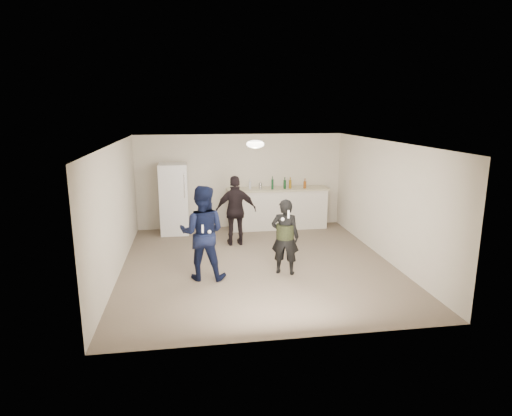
{
  "coord_description": "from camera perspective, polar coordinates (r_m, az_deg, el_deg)",
  "views": [
    {
      "loc": [
        -1.3,
        -8.28,
        3.13
      ],
      "look_at": [
        0.0,
        0.2,
        1.15
      ],
      "focal_mm": 30.0,
      "sensor_mm": 36.0,
      "label": 1
    }
  ],
  "objects": [
    {
      "name": "bottle_cluster",
      "position": [
        11.29,
        3.5,
        3.13
      ],
      "size": [
        1.52,
        0.24,
        0.27
      ],
      "color": "#865F13",
      "rests_on": "counter_top"
    },
    {
      "name": "wall_right",
      "position": [
        9.41,
        16.99,
        0.89
      ],
      "size": [
        0.0,
        6.0,
        6.0
      ],
      "primitive_type": "plane",
      "rotation": [
        1.57,
        0.0,
        -1.57
      ],
      "color": "beige",
      "rests_on": "floor"
    },
    {
      "name": "ceiling_dome",
      "position": [
        8.7,
        -0.1,
        8.52
      ],
      "size": [
        0.36,
        0.36,
        0.16
      ],
      "primitive_type": "ellipsoid",
      "color": "white",
      "rests_on": "ceiling"
    },
    {
      "name": "fridge_handle",
      "position": [
        10.67,
        -9.53,
        2.95
      ],
      "size": [
        0.02,
        0.02,
        0.6
      ],
      "primitive_type": "cylinder",
      "color": "white",
      "rests_on": "fridge"
    },
    {
      "name": "nunchuk_woman",
      "position": [
        7.92,
        3.57,
        -1.51
      ],
      "size": [
        0.07,
        0.07,
        0.07
      ],
      "primitive_type": "sphere",
      "color": "white",
      "rests_on": "woman"
    },
    {
      "name": "woman",
      "position": [
        8.26,
        3.89,
        -3.84
      ],
      "size": [
        0.63,
        0.53,
        1.48
      ],
      "primitive_type": "imported",
      "rotation": [
        0.0,
        0.0,
        2.77
      ],
      "color": "black",
      "rests_on": "floor"
    },
    {
      "name": "floor",
      "position": [
        8.95,
        0.2,
        -7.48
      ],
      "size": [
        6.0,
        6.0,
        0.0
      ],
      "primitive_type": "plane",
      "color": "#6B5B4C",
      "rests_on": "ground"
    },
    {
      "name": "nunchuk_man",
      "position": [
        7.76,
        -6.24,
        -3.17
      ],
      "size": [
        0.07,
        0.07,
        0.07
      ],
      "primitive_type": "sphere",
      "color": "white",
      "rests_on": "man"
    },
    {
      "name": "wall_left",
      "position": [
        8.61,
        -18.18,
        -0.27
      ],
      "size": [
        0.0,
        6.0,
        6.0
      ],
      "primitive_type": "plane",
      "rotation": [
        1.57,
        0.0,
        1.57
      ],
      "color": "beige",
      "rests_on": "floor"
    },
    {
      "name": "ceiling",
      "position": [
        8.4,
        0.21,
        8.7
      ],
      "size": [
        6.0,
        6.0,
        0.0
      ],
      "primitive_type": "plane",
      "rotation": [
        3.14,
        0.0,
        0.0
      ],
      "color": "silver",
      "rests_on": "wall_back"
    },
    {
      "name": "remote_man",
      "position": [
        7.71,
        -7.13,
        -2.76
      ],
      "size": [
        0.04,
        0.04,
        0.15
      ],
      "primitive_type": "cube",
      "color": "white",
      "rests_on": "man"
    },
    {
      "name": "remote_woman",
      "position": [
        7.89,
        4.34,
        -0.83
      ],
      "size": [
        0.04,
        0.04,
        0.15
      ],
      "primitive_type": "cube",
      "color": "silver",
      "rests_on": "woman"
    },
    {
      "name": "wall_back",
      "position": [
        11.51,
        -2.11,
        3.59
      ],
      "size": [
        6.0,
        0.0,
        6.0
      ],
      "primitive_type": "plane",
      "rotation": [
        1.57,
        0.0,
        0.0
      ],
      "color": "beige",
      "rests_on": "floor"
    },
    {
      "name": "fridge",
      "position": [
        11.12,
        -10.88,
        1.19
      ],
      "size": [
        0.7,
        0.7,
        1.8
      ],
      "primitive_type": "cube",
      "color": "white",
      "rests_on": "floor"
    },
    {
      "name": "counter",
      "position": [
        11.48,
        2.88,
        -0.13
      ],
      "size": [
        2.6,
        0.56,
        1.05
      ],
      "primitive_type": "cube",
      "color": "silver",
      "rests_on": "floor"
    },
    {
      "name": "man",
      "position": [
        8.02,
        -7.16,
        -3.31
      ],
      "size": [
        0.98,
        0.83,
        1.78
      ],
      "primitive_type": "imported",
      "rotation": [
        0.0,
        0.0,
        2.95
      ],
      "color": "#101A44",
      "rests_on": "floor"
    },
    {
      "name": "spectator",
      "position": [
        9.99,
        -2.7,
        -0.37
      ],
      "size": [
        0.97,
        0.43,
        1.65
      ],
      "primitive_type": "imported",
      "rotation": [
        0.0,
        0.0,
        3.17
      ],
      "color": "black",
      "rests_on": "floor"
    },
    {
      "name": "shaker",
      "position": [
        11.2,
        0.58,
        2.95
      ],
      "size": [
        0.08,
        0.08,
        0.17
      ],
      "primitive_type": "cylinder",
      "color": "#B6B6BA",
      "rests_on": "counter_top"
    },
    {
      "name": "counter_top",
      "position": [
        11.37,
        2.91,
        2.55
      ],
      "size": [
        2.68,
        0.64,
        0.04
      ],
      "primitive_type": "cube",
      "color": "beige",
      "rests_on": "counter"
    },
    {
      "name": "camo_shorts",
      "position": [
        8.23,
        3.9,
        -3.12
      ],
      "size": [
        0.34,
        0.34,
        0.28
      ],
      "primitive_type": "cylinder",
      "color": "#2C391A",
      "rests_on": "woman"
    },
    {
      "name": "wall_front",
      "position": [
        5.75,
        4.85,
        -6.14
      ],
      "size": [
        6.0,
        0.0,
        6.0
      ],
      "primitive_type": "plane",
      "rotation": [
        -1.57,
        0.0,
        0.0
      ],
      "color": "beige",
      "rests_on": "floor"
    }
  ]
}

